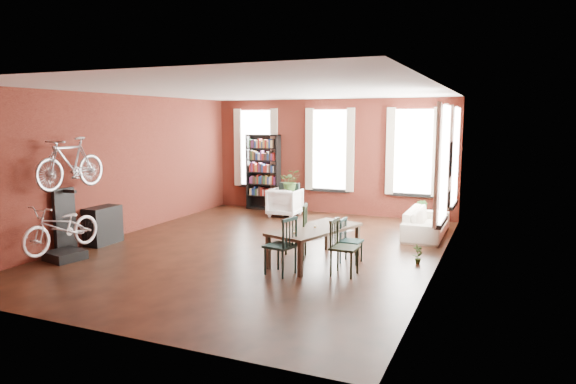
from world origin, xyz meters
The scene contains 19 objects.
room centered at (0.25, 0.62, 2.14)m, with size 9.00×9.04×3.22m.
dining_table centered at (1.37, -0.47, 0.33)m, with size 0.87×1.91×0.65m, color #4A3B2C.
dining_chair_a centered at (1.08, -1.40, 0.50)m, with size 0.46×0.46×1.00m, color #193734.
dining_chair_b centered at (0.90, -0.34, 0.52)m, with size 0.48×0.48×1.03m, color black.
dining_chair_c centered at (2.11, -1.02, 0.48)m, with size 0.44×0.44×0.95m, color #1E2E1B.
dining_chair_d centered at (2.00, -0.24, 0.41)m, with size 0.38×0.38×0.82m, color #193936.
bookshelf centered at (-2.00, 4.30, 1.10)m, with size 1.00×0.32×2.20m, color black.
white_armchair centered at (-0.98, 3.54, 0.42)m, with size 0.81×0.76×0.84m, color white.
cream_sofa centered at (2.95, 2.60, 0.41)m, with size 2.08×0.61×0.81m, color beige.
striped_rug centered at (0.61, 1.93, 0.01)m, with size 0.91×1.46×0.01m, color black.
bike_trainer centered at (-3.03, -2.19, 0.09)m, with size 0.60×0.60×0.17m, color black.
bike_wall_rack centered at (-3.40, -1.80, 0.65)m, with size 0.16×0.60×1.30m, color black.
console_table centered at (-3.28, -0.90, 0.40)m, with size 0.40×0.80×0.80m, color black.
plant_stand centered at (-0.86, 3.63, 0.33)m, with size 0.33×0.33×0.66m, color black.
plant_by_sofa centered at (2.62, 3.82, 0.14)m, with size 0.35×0.64×0.29m, color #2C6126.
plant_small centered at (3.15, 0.15, 0.06)m, with size 0.19×0.36×0.13m, color #2C4F1F.
bicycle_floor centered at (-3.07, -2.18, 1.03)m, with size 0.60×0.90×1.72m, color silver.
bicycle_hung centered at (-3.15, -1.80, 2.13)m, with size 0.47×1.00×1.66m, color #A5A8AD.
plant_on_stand centered at (-0.84, 3.61, 0.90)m, with size 0.56×0.63×0.49m, color #314F1F.
Camera 1 is at (4.56, -9.20, 2.63)m, focal length 32.00 mm.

